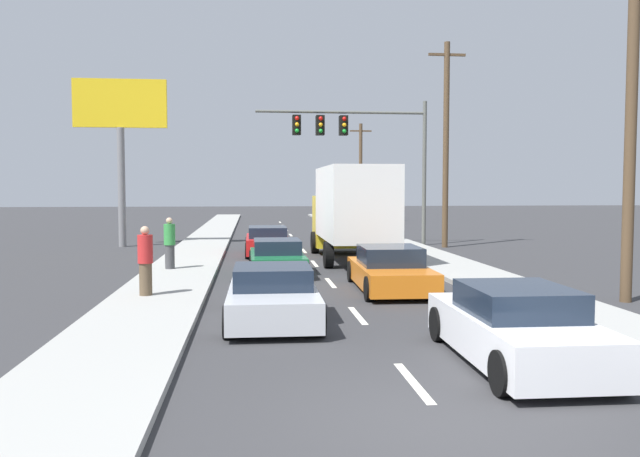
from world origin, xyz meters
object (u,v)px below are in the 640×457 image
at_px(car_white, 516,328).
at_px(utility_pole_far, 361,172).
at_px(car_silver, 273,296).
at_px(car_red, 267,241).
at_px(box_truck, 351,209).
at_px(traffic_signal_mast, 349,136).
at_px(car_orange, 390,271).
at_px(roadside_billboard, 120,126).
at_px(car_green, 277,258).
at_px(pedestrian_near_corner, 170,243).
at_px(utility_pole_near, 632,90).
at_px(pedestrian_mid_block, 145,261).
at_px(utility_pole_mid, 446,143).

height_order(car_white, utility_pole_far, utility_pole_far).
relative_size(car_silver, utility_pole_far, 0.53).
relative_size(car_red, utility_pole_far, 0.53).
bearing_deg(box_truck, traffic_signal_mast, 82.02).
relative_size(car_orange, traffic_signal_mast, 0.54).
xyz_separation_m(utility_pole_far, roadside_billboard, (-15.31, -20.50, 1.65)).
bearing_deg(box_truck, car_green, -131.75).
height_order(car_white, pedestrian_near_corner, pedestrian_near_corner).
bearing_deg(utility_pole_near, car_silver, -171.47).
distance_m(car_green, pedestrian_near_corner, 3.68).
bearing_deg(car_green, pedestrian_near_corner, 170.95).
bearing_deg(box_truck, roadside_billboard, 144.34).
bearing_deg(roadside_billboard, pedestrian_mid_block, -76.93).
height_order(car_green, pedestrian_near_corner, pedestrian_near_corner).
xyz_separation_m(utility_pole_far, pedestrian_near_corner, (-11.76, -30.65, -3.23)).
relative_size(car_orange, pedestrian_mid_block, 2.58).
bearing_deg(pedestrian_mid_block, roadside_billboard, 103.07).
xyz_separation_m(car_red, pedestrian_near_corner, (-3.43, -5.54, 0.43)).
bearing_deg(roadside_billboard, box_truck, -35.66).
bearing_deg(car_silver, roadside_billboard, 110.15).
distance_m(car_green, car_silver, 7.68).
bearing_deg(traffic_signal_mast, utility_pole_far, 78.83).
xyz_separation_m(car_green, box_truck, (3.05, 3.41, 1.54)).
relative_size(car_white, traffic_signal_mast, 0.51).
xyz_separation_m(car_orange, roadside_billboard, (-10.16, 14.59, 5.33)).
bearing_deg(traffic_signal_mast, roadside_billboard, 175.99).
height_order(car_white, pedestrian_mid_block, pedestrian_mid_block).
relative_size(roadside_billboard, pedestrian_near_corner, 4.69).
distance_m(car_white, pedestrian_mid_block, 9.63).
bearing_deg(car_red, pedestrian_mid_block, -106.98).
xyz_separation_m(car_silver, utility_pole_near, (8.92, 1.34, 4.73)).
height_order(car_silver, traffic_signal_mast, traffic_signal_mast).
distance_m(pedestrian_near_corner, pedestrian_mid_block, 5.44).
xyz_separation_m(car_orange, utility_pole_mid, (5.46, 12.61, 4.50)).
bearing_deg(car_white, car_green, 106.72).
xyz_separation_m(car_red, traffic_signal_mast, (4.13, 3.83, 4.87)).
bearing_deg(box_truck, utility_pole_near, -60.63).
height_order(box_truck, utility_pole_mid, utility_pole_mid).
bearing_deg(roadside_billboard, car_silver, -69.85).
bearing_deg(pedestrian_near_corner, box_truck, 23.13).
height_order(car_orange, pedestrian_mid_block, pedestrian_mid_block).
distance_m(traffic_signal_mast, utility_pole_far, 21.72).
distance_m(car_green, car_white, 12.00).
xyz_separation_m(car_green, pedestrian_near_corner, (-3.60, 0.57, 0.48)).
height_order(car_white, traffic_signal_mast, traffic_signal_mast).
relative_size(utility_pole_near, roadside_billboard, 1.26).
relative_size(traffic_signal_mast, utility_pole_far, 1.04).
xyz_separation_m(car_green, utility_pole_mid, (8.47, 8.74, 4.52)).
bearing_deg(utility_pole_near, roadside_billboard, 132.58).
bearing_deg(car_orange, box_truck, 89.79).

